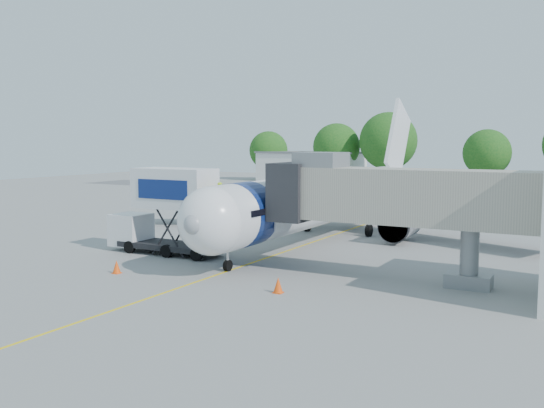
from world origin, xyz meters
The scene contains 14 objects.
ground centered at (0.00, 0.00, 0.00)m, with size 160.00×160.00×0.00m, color gray.
guidance_line centered at (0.00, 0.00, 0.01)m, with size 0.15×70.00×0.01m, color yellow.
taxiway_strip centered at (0.00, 42.00, 0.00)m, with size 120.00×10.00×0.01m, color #59595B.
aircraft centered at (0.00, 4.12, 2.95)m, with size 34.17×37.73×11.35m.
jet_bridge centered at (7.99, -7.00, 4.34)m, with size 13.90×3.20×6.60m.
catering_hiloader centered at (-6.27, -7.00, 2.76)m, with size 8.56×2.44×5.50m.
ground_tug centered at (3.52, -16.94, 0.69)m, with size 3.69×2.82×1.32m.
safety_cone_a centered at (4.76, -12.39, 0.36)m, with size 0.48×0.48×0.76m.
safety_cone_b centered at (-5.00, -12.93, 0.35)m, with size 0.46×0.46×0.73m.
outbuilding_left centered at (-28.00, 60.00, 2.66)m, with size 18.40×8.40×5.30m.
tree_a centered at (-36.46, 59.71, 5.42)m, with size 7.01×7.01×8.94m.
tree_b centered at (-22.26, 57.99, 6.16)m, with size 7.96×7.96×10.15m.
tree_c centered at (-12.98, 57.27, 7.16)m, with size 9.25×9.25×11.79m.
tree_d centered at (2.39, 56.66, 5.41)m, with size 6.99×6.99×8.91m.
Camera 1 is at (18.25, -37.21, 7.24)m, focal length 40.00 mm.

